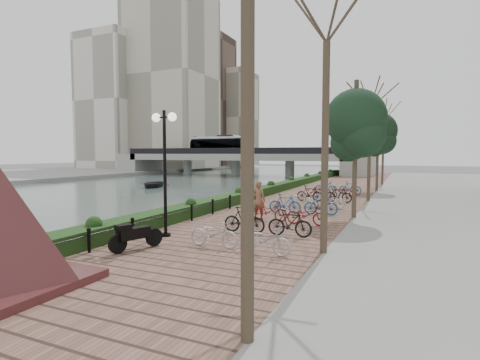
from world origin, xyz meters
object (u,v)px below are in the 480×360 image
Objects in this scene: lamppost at (165,145)px; motorcycle at (136,234)px; pedestrian at (259,200)px; boat at (153,184)px.

motorcycle is (0.32, -2.01, -2.86)m from lamppost.
lamppost reaches higher than motorcycle.
lamppost is at bearing 118.74° from motorcycle.
pedestrian is 23.80m from boat.
pedestrian is 0.47× the size of boat.
motorcycle is 0.42× the size of boat.
lamppost is 5.69m from pedestrian.
motorcycle is at bearing 81.30° from pedestrian.
motorcycle is 27.81m from boat.
boat is (-16.14, 20.39, -3.44)m from lamppost.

